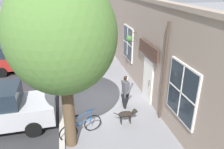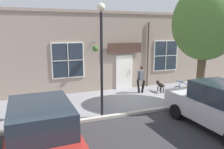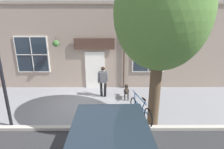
{
  "view_description": "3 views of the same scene",
  "coord_description": "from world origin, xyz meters",
  "px_view_note": "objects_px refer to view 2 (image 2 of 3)",
  "views": [
    {
      "loc": [
        1.6,
        9.28,
        5.47
      ],
      "look_at": [
        -0.59,
        -0.52,
        1.12
      ],
      "focal_mm": 35.0,
      "sensor_mm": 36.0,
      "label": 1
    },
    {
      "loc": [
        10.05,
        -5.2,
        3.61
      ],
      "look_at": [
        -0.78,
        -1.01,
        1.25
      ],
      "focal_mm": 35.0,
      "sensor_mm": 36.0,
      "label": 2
    },
    {
      "loc": [
        7.42,
        1.28,
        3.74
      ],
      "look_at": [
        -1.2,
        1.3,
        1.09
      ],
      "focal_mm": 28.0,
      "sensor_mm": 36.0,
      "label": 3
    }
  ],
  "objects_px": {
    "dog_on_leash": "(160,85)",
    "parked_car_mid_block": "(221,106)",
    "leaning_bicycle": "(187,93)",
    "parked_car_nearest_curb": "(41,133)",
    "street_tree_by_curb": "(205,24)",
    "pedestrian_walking": "(141,77)",
    "street_lamp": "(101,45)"
  },
  "relations": [
    {
      "from": "pedestrian_walking",
      "to": "parked_car_mid_block",
      "type": "distance_m",
      "value": 5.37
    },
    {
      "from": "street_tree_by_curb",
      "to": "leaning_bicycle",
      "type": "xyz_separation_m",
      "value": [
        -0.43,
        -0.36,
        -3.52
      ]
    },
    {
      "from": "leaning_bicycle",
      "to": "parked_car_mid_block",
      "type": "distance_m",
      "value": 3.41
    },
    {
      "from": "leaning_bicycle",
      "to": "parked_car_mid_block",
      "type": "relative_size",
      "value": 0.38
    },
    {
      "from": "dog_on_leash",
      "to": "parked_car_mid_block",
      "type": "xyz_separation_m",
      "value": [
        5.09,
        -0.78,
        0.46
      ]
    },
    {
      "from": "pedestrian_walking",
      "to": "dog_on_leash",
      "type": "xyz_separation_m",
      "value": [
        0.26,
        1.18,
        -0.52
      ]
    },
    {
      "from": "parked_car_mid_block",
      "to": "pedestrian_walking",
      "type": "bearing_deg",
      "value": -175.72
    },
    {
      "from": "dog_on_leash",
      "to": "leaning_bicycle",
      "type": "relative_size",
      "value": 0.63
    },
    {
      "from": "pedestrian_walking",
      "to": "dog_on_leash",
      "type": "height_order",
      "value": "pedestrian_walking"
    },
    {
      "from": "leaning_bicycle",
      "to": "parked_car_nearest_curb",
      "type": "bearing_deg",
      "value": -68.23
    },
    {
      "from": "dog_on_leash",
      "to": "parked_car_nearest_curb",
      "type": "distance_m",
      "value": 8.58
    },
    {
      "from": "leaning_bicycle",
      "to": "parked_car_nearest_curb",
      "type": "distance_m",
      "value": 8.01
    },
    {
      "from": "street_tree_by_curb",
      "to": "parked_car_mid_block",
      "type": "distance_m",
      "value": 4.35
    },
    {
      "from": "street_lamp",
      "to": "street_tree_by_curb",
      "type": "bearing_deg",
      "value": 90.73
    },
    {
      "from": "pedestrian_walking",
      "to": "parked_car_mid_block",
      "type": "bearing_deg",
      "value": 4.28
    },
    {
      "from": "street_tree_by_curb",
      "to": "parked_car_nearest_curb",
      "type": "distance_m",
      "value": 8.73
    },
    {
      "from": "pedestrian_walking",
      "to": "parked_car_nearest_curb",
      "type": "bearing_deg",
      "value": -48.69
    },
    {
      "from": "street_tree_by_curb",
      "to": "street_lamp",
      "type": "relative_size",
      "value": 1.25
    },
    {
      "from": "street_tree_by_curb",
      "to": "dog_on_leash",
      "type": "bearing_deg",
      "value": -162.22
    },
    {
      "from": "street_lamp",
      "to": "parked_car_nearest_curb",
      "type": "bearing_deg",
      "value": -46.1
    },
    {
      "from": "pedestrian_walking",
      "to": "parked_car_mid_block",
      "type": "xyz_separation_m",
      "value": [
        5.35,
        0.4,
        -0.06
      ]
    },
    {
      "from": "dog_on_leash",
      "to": "street_lamp",
      "type": "xyz_separation_m",
      "value": [
        2.42,
        -4.47,
        2.63
      ]
    },
    {
      "from": "street_lamp",
      "to": "dog_on_leash",
      "type": "bearing_deg",
      "value": 118.46
    },
    {
      "from": "street_tree_by_curb",
      "to": "parked_car_nearest_curb",
      "type": "height_order",
      "value": "street_tree_by_curb"
    },
    {
      "from": "street_tree_by_curb",
      "to": "parked_car_nearest_curb",
      "type": "xyz_separation_m",
      "value": [
        2.53,
        -7.79,
        -3.02
      ]
    },
    {
      "from": "street_tree_by_curb",
      "to": "street_lamp",
      "type": "height_order",
      "value": "street_tree_by_curb"
    },
    {
      "from": "dog_on_leash",
      "to": "street_tree_by_curb",
      "type": "bearing_deg",
      "value": 17.78
    },
    {
      "from": "dog_on_leash",
      "to": "street_tree_by_curb",
      "type": "height_order",
      "value": "street_tree_by_curb"
    },
    {
      "from": "pedestrian_walking",
      "to": "parked_car_nearest_curb",
      "type": "relative_size",
      "value": 0.37
    },
    {
      "from": "street_lamp",
      "to": "leaning_bicycle",
      "type": "bearing_deg",
      "value": 95.84
    },
    {
      "from": "leaning_bicycle",
      "to": "dog_on_leash",
      "type": "bearing_deg",
      "value": -168.49
    },
    {
      "from": "dog_on_leash",
      "to": "street_lamp",
      "type": "distance_m",
      "value": 5.72
    }
  ]
}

